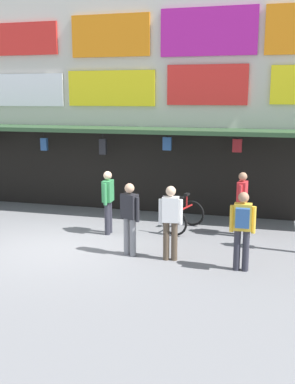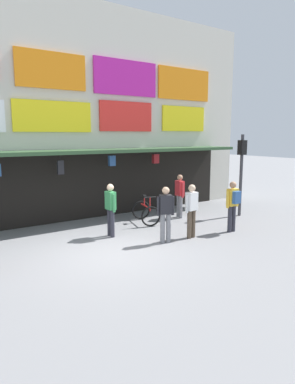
% 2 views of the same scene
% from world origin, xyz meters
% --- Properties ---
extents(ground_plane, '(80.00, 80.00, 0.00)m').
position_xyz_m(ground_plane, '(0.00, 0.00, 0.00)').
color(ground_plane, slate).
extents(shopfront, '(18.00, 2.60, 8.00)m').
position_xyz_m(shopfront, '(0.00, 4.57, 3.96)').
color(shopfront, beige).
rests_on(shopfront, ground).
extents(bicycle_parked, '(1.00, 1.31, 1.05)m').
position_xyz_m(bicycle_parked, '(2.66, 2.15, 0.39)').
color(bicycle_parked, black).
rests_on(bicycle_parked, ground).
extents(pedestrian_in_red, '(0.53, 0.27, 1.68)m').
position_xyz_m(pedestrian_in_red, '(2.80, -0.18, 0.95)').
color(pedestrian_in_red, brown).
rests_on(pedestrian_in_red, ground).
extents(pedestrian_in_purple, '(0.22, 0.53, 1.68)m').
position_xyz_m(pedestrian_in_purple, '(0.79, 1.34, 0.95)').
color(pedestrian_in_purple, '#2D2D38').
rests_on(pedestrian_in_purple, ground).
extents(pedestrian_in_white, '(0.50, 0.33, 1.68)m').
position_xyz_m(pedestrian_in_white, '(1.84, -0.12, 0.95)').
color(pedestrian_in_white, gray).
rests_on(pedestrian_in_white, ground).
extents(pedestrian_in_blue, '(0.53, 0.36, 1.68)m').
position_xyz_m(pedestrian_in_blue, '(4.36, -0.44, 0.98)').
color(pedestrian_in_blue, '#2D2D38').
rests_on(pedestrian_in_blue, ground).
extents(pedestrian_in_green, '(0.27, 0.53, 1.68)m').
position_xyz_m(pedestrian_in_green, '(4.19, 2.08, 0.95)').
color(pedestrian_in_green, gray).
rests_on(pedestrian_in_green, ground).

